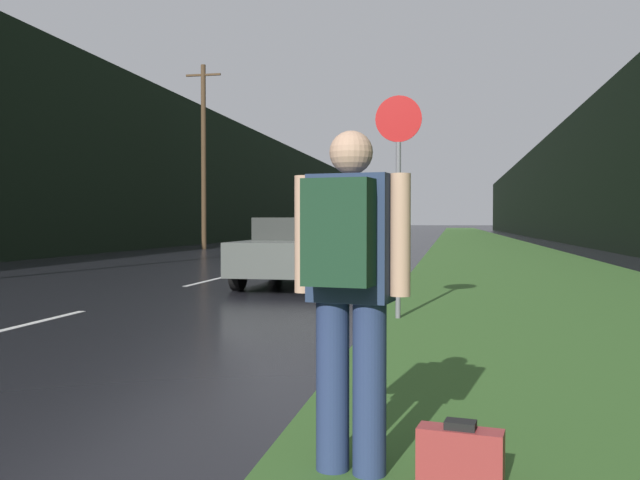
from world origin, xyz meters
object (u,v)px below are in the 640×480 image
Objects in this scene: stop_sign at (398,186)px; suitcase at (460,459)px; car_passing_near at (298,250)px; hitchhiker_with_backpack at (349,279)px.

suitcase is at bearing -82.64° from stop_sign.
stop_sign reaches higher than car_passing_near.
stop_sign is 6.23m from suitcase.
suitcase is (0.57, -0.08, -0.88)m from hitchhiker_with_backpack.
stop_sign is at bearing 117.35° from car_passing_near.
car_passing_near is at bearing 113.17° from hitchhiker_with_backpack.
car_passing_near reaches higher than suitcase.
stop_sign is at bearing 100.83° from hitchhiker_with_backpack.
car_passing_near is (-2.54, 4.91, -1.11)m from stop_sign.
stop_sign is 5.64m from car_passing_near.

